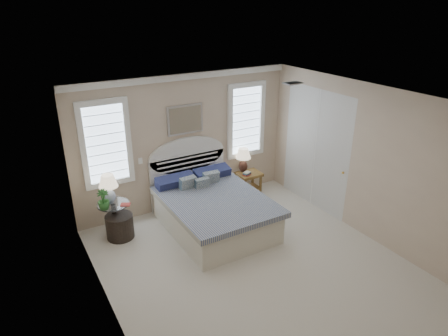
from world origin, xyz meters
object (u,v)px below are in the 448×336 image
bed (211,207)px  nightstand_right (249,179)px  lamp_right (243,157)px  side_table_left (114,216)px  lamp_left (108,186)px  floor_pot (120,226)px

bed → nightstand_right: 1.47m
bed → lamp_right: bearing=34.2°
side_table_left → lamp_left: 0.58m
bed → lamp_left: size_ratio=4.19×
lamp_left → floor_pot: bearing=-70.6°
lamp_left → lamp_right: lamp_left is taller
floor_pot → lamp_left: lamp_left is taller
side_table_left → lamp_left: (-0.03, 0.06, 0.58)m
side_table_left → lamp_left: size_ratio=1.16×
nightstand_right → bed: bearing=-152.0°
nightstand_right → floor_pot: 2.92m
nightstand_right → lamp_left: 3.03m
nightstand_right → floor_pot: nightstand_right is taller
bed → lamp_left: bearing=158.7°
floor_pot → lamp_right: 2.94m
floor_pot → lamp_left: (-0.07, 0.19, 0.74)m
lamp_right → bed: bearing=-145.8°
bed → nightstand_right: bed is taller
bed → lamp_right: (1.24, 0.84, 0.46)m
nightstand_right → lamp_right: (-0.06, 0.15, 0.46)m
lamp_left → lamp_right: (2.91, 0.19, -0.11)m
side_table_left → lamp_right: (2.89, 0.25, 0.46)m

